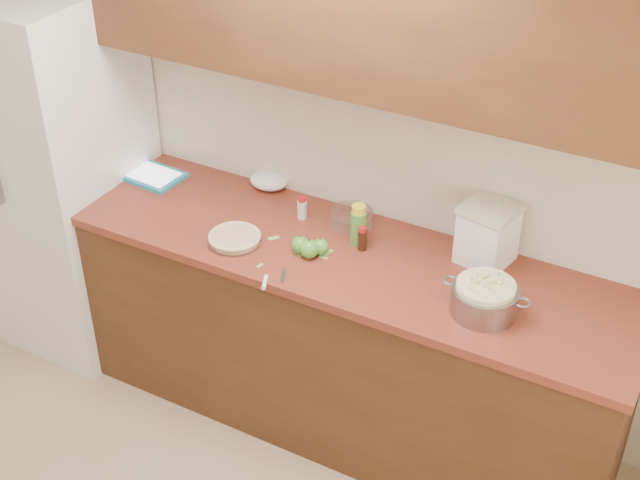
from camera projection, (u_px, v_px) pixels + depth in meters
The scene contains 21 objects.
room_shell at pixel (71, 402), 2.40m from camera, with size 3.60×3.60×3.60m.
counter_run at pixel (328, 332), 3.94m from camera, with size 2.64×0.68×0.92m.
fridge at pixel (58, 172), 4.24m from camera, with size 0.70×0.70×1.80m, color white.
pie at pixel (235, 238), 3.70m from camera, with size 0.23×0.23×0.04m.
colander at pixel (485, 298), 3.30m from camera, with size 0.34×0.25×0.13m.
flour_canister at pixel (488, 233), 3.54m from camera, with size 0.24×0.24×0.26m.
tablet at pixel (153, 176), 4.15m from camera, with size 0.28×0.22×0.02m.
paring_knife at pixel (268, 281), 3.48m from camera, with size 0.09×0.17×0.02m.
lemon_bottle at pixel (358, 225), 3.66m from camera, with size 0.07×0.07×0.18m.
cinnamon_shaker at pixel (302, 208), 3.84m from camera, with size 0.04×0.04×0.10m.
vanilla_bottle at pixel (362, 239), 3.64m from camera, with size 0.04×0.04×0.11m.
mixing_bowl at pixel (352, 217), 3.81m from camera, with size 0.19×0.19×0.07m.
paper_towel at pixel (269, 180), 4.06m from camera, with size 0.18×0.15×0.07m, color white.
apple_left at pixel (300, 245), 3.63m from camera, with size 0.08×0.08×0.09m.
apple_center at pixel (320, 246), 3.63m from camera, with size 0.07×0.07×0.08m.
apple_front at pixel (309, 249), 3.60m from camera, with size 0.08×0.08×0.09m.
peel_a at pixel (260, 266), 3.57m from camera, with size 0.03×0.01×0.00m, color #86B95A.
peel_b at pixel (324, 257), 3.62m from camera, with size 0.04×0.02×0.00m, color #86B95A.
peel_c at pixel (328, 253), 3.65m from camera, with size 0.05×0.02×0.00m, color #86B95A.
peel_d at pixel (274, 238), 3.74m from camera, with size 0.05×0.02×0.00m, color #86B95A.
peel_e at pixel (298, 254), 3.64m from camera, with size 0.04×0.02×0.00m, color #86B95A.
Camera 1 is at (1.42, -1.21, 3.01)m, focal length 50.00 mm.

